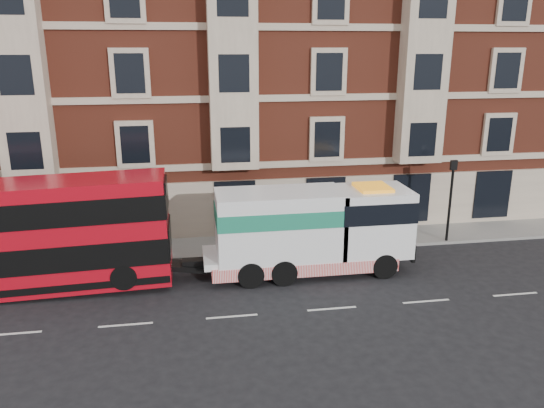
# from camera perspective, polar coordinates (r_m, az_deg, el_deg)

# --- Properties ---
(ground) EXTENTS (120.00, 120.00, 0.00)m
(ground) POSITION_cam_1_polar(r_m,az_deg,el_deg) (21.05, -4.34, -11.98)
(ground) COLOR black
(ground) RESTS_ON ground
(sidewalk) EXTENTS (90.00, 3.00, 0.15)m
(sidewalk) POSITION_cam_1_polar(r_m,az_deg,el_deg) (27.83, -5.71, -4.52)
(sidewalk) COLOR slate
(sidewalk) RESTS_ON ground
(victorian_terrace) EXTENTS (45.00, 12.00, 20.40)m
(victorian_terrace) POSITION_cam_1_polar(r_m,az_deg,el_deg) (33.50, -6.21, 16.50)
(victorian_terrace) COLOR maroon
(victorian_terrace) RESTS_ON ground
(lamp_post_west) EXTENTS (0.35, 0.15, 4.35)m
(lamp_post_west) POSITION_cam_1_polar(r_m,az_deg,el_deg) (26.13, -18.93, -0.74)
(lamp_post_west) COLOR black
(lamp_post_west) RESTS_ON sidewalk
(lamp_post_east) EXTENTS (0.35, 0.15, 4.35)m
(lamp_post_east) POSITION_cam_1_polar(r_m,az_deg,el_deg) (29.01, 18.68, 0.96)
(lamp_post_east) COLOR black
(lamp_post_east) RESTS_ON sidewalk
(double_decker_bus) EXTENTS (11.75, 2.70, 4.76)m
(double_decker_bus) POSITION_cam_1_polar(r_m,az_deg,el_deg) (24.36, -24.98, -3.04)
(double_decker_bus) COLOR #B40A17
(double_decker_bus) RESTS_ON ground
(tow_truck) EXTENTS (9.41, 2.78, 3.92)m
(tow_truck) POSITION_cam_1_polar(r_m,az_deg,el_deg) (24.12, 3.89, -2.76)
(tow_truck) COLOR white
(tow_truck) RESTS_ON ground
(pedestrian) EXTENTS (0.62, 0.46, 1.58)m
(pedestrian) POSITION_cam_1_polar(r_m,az_deg,el_deg) (27.81, -26.83, -4.41)
(pedestrian) COLOR #16232D
(pedestrian) RESTS_ON sidewalk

